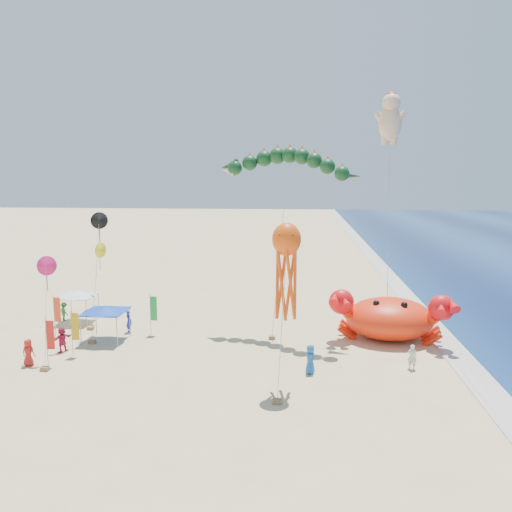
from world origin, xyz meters
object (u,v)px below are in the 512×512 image
(crab_inflatable, at_px, (390,317))
(octopus_kite, at_px, (286,264))
(canopy_white, at_px, (78,294))
(cherub_kite, at_px, (390,118))
(canopy_blue, at_px, (105,309))
(dragon_kite, at_px, (285,168))

(crab_inflatable, relative_size, octopus_kite, 0.92)
(crab_inflatable, xyz_separation_m, canopy_white, (-25.30, 2.10, 0.73))
(crab_inflatable, xyz_separation_m, cherub_kite, (0.49, 6.43, 15.26))
(crab_inflatable, relative_size, canopy_white, 2.98)
(cherub_kite, xyz_separation_m, canopy_blue, (-21.59, -8.82, -14.53))
(crab_inflatable, distance_m, dragon_kite, 13.68)
(canopy_blue, bearing_deg, canopy_white, 133.14)
(octopus_kite, height_order, canopy_white, octopus_kite)
(cherub_kite, height_order, canopy_white, cherub_kite)
(crab_inflatable, xyz_separation_m, octopus_kite, (-7.47, -9.45, 5.56))
(octopus_kite, bearing_deg, canopy_white, 147.07)
(dragon_kite, xyz_separation_m, canopy_blue, (-13.11, -3.22, -10.35))
(canopy_blue, relative_size, canopy_white, 1.09)
(cherub_kite, bearing_deg, crab_inflatable, -94.39)
(crab_inflatable, height_order, cherub_kite, cherub_kite)
(cherub_kite, height_order, canopy_blue, cherub_kite)
(dragon_kite, xyz_separation_m, octopus_kite, (0.51, -10.28, -5.51))
(dragon_kite, relative_size, canopy_blue, 4.31)
(octopus_kite, xyz_separation_m, canopy_white, (-17.83, 11.55, -4.84))
(dragon_kite, distance_m, canopy_blue, 17.01)
(cherub_kite, relative_size, octopus_kite, 1.99)
(dragon_kite, relative_size, cherub_kite, 0.73)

